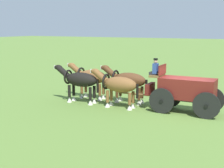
{
  "coord_description": "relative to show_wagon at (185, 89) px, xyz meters",
  "views": [
    {
      "loc": [
        -4.11,
        16.43,
        4.57
      ],
      "look_at": [
        4.52,
        0.05,
        1.2
      ],
      "focal_mm": 50.41,
      "sensor_mm": 36.0,
      "label": 1
    }
  ],
  "objects": [
    {
      "name": "show_wagon",
      "position": [
        0.0,
        0.0,
        0.0
      ],
      "size": [
        5.92,
        1.73,
        2.89
      ],
      "color": "maroon",
      "rests_on": "ground"
    },
    {
      "name": "draft_horse_rear_off",
      "position": [
        3.68,
        -0.61,
        0.08
      ],
      "size": [
        3.14,
        0.93,
        2.22
      ],
      "color": "brown",
      "rests_on": "ground"
    },
    {
      "name": "draft_horse_lead_near",
      "position": [
        6.27,
        0.72,
        0.09
      ],
      "size": [
        3.2,
        0.9,
        2.24
      ],
      "color": "black",
      "rests_on": "ground"
    },
    {
      "name": "draft_horse_lead_off",
      "position": [
        6.28,
        -0.58,
        0.09
      ],
      "size": [
        2.98,
        0.93,
        2.23
      ],
      "color": "brown",
      "rests_on": "ground"
    },
    {
      "name": "draft_horse_rear_near",
      "position": [
        3.66,
        0.69,
        0.03
      ],
      "size": [
        3.07,
        0.93,
        2.16
      ],
      "color": "brown",
      "rests_on": "ground"
    },
    {
      "name": "ground_plane",
      "position": [
        -0.14,
        -0.01,
        -1.27
      ],
      "size": [
        220.0,
        220.0,
        0.0
      ],
      "primitive_type": "plane",
      "color": "olive"
    }
  ]
}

